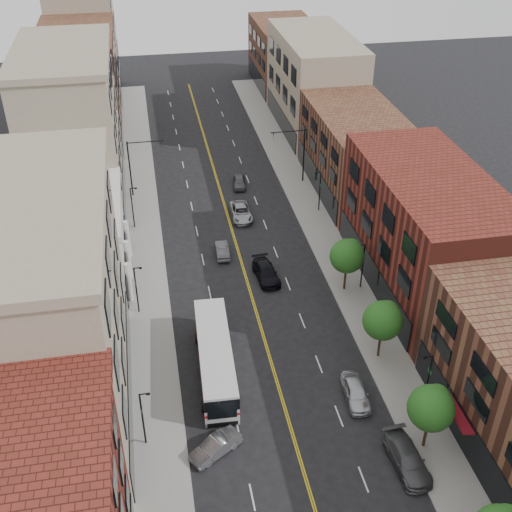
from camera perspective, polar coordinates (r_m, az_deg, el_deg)
sidewalk_left at (r=71.31m, az=-9.82°, el=0.57°), size 4.00×110.00×0.15m
sidewalk_right at (r=73.73m, az=5.85°, el=2.11°), size 4.00×110.00×0.15m
bldg_l_tanoffice at (r=48.81m, az=-18.03°, el=-5.24°), size 10.00×22.00×18.00m
bldg_l_white at (r=66.34m, az=-16.03°, el=0.96°), size 10.00×14.00×8.00m
bldg_l_far_a at (r=79.28m, az=-15.94°, el=10.53°), size 10.00×20.00×18.00m
bldg_l_far_b at (r=98.52m, az=-15.20°, el=14.14°), size 10.00×20.00×15.00m
bldg_l_far_c at (r=115.07m, az=-15.01°, el=18.18°), size 10.00×16.00×20.00m
bldg_r_mid at (r=64.24m, az=14.79°, el=2.14°), size 10.00×22.00×12.00m
bldg_r_far_a at (r=81.86m, az=8.95°, el=9.09°), size 10.00×20.00×10.00m
bldg_r_far_b at (r=99.82m, az=5.21°, el=15.08°), size 10.00×22.00×14.00m
bldg_r_far_c at (r=118.79m, az=2.59°, el=17.42°), size 10.00×18.00×11.00m
tree_r_1 at (r=48.47m, az=15.37°, el=-12.77°), size 3.40×3.40×5.59m
tree_r_2 at (r=55.10m, az=11.26°, el=-5.52°), size 3.40×3.40×5.59m
tree_r_3 at (r=62.63m, az=8.16°, el=0.10°), size 3.40×3.40×5.59m
lamp_l_1 at (r=48.48m, az=-10.01°, el=-13.83°), size 0.81×0.55×5.05m
lamp_l_2 at (r=60.59m, az=-10.56°, el=-2.77°), size 0.81×0.55×5.05m
lamp_l_3 at (r=74.18m, az=-10.92°, el=4.43°), size 0.81×0.55×5.05m
lamp_r_1 at (r=52.30m, az=15.04°, el=-10.35°), size 0.81×0.55×5.05m
lamp_r_2 at (r=63.68m, az=9.44°, el=-0.66°), size 0.81×0.55×5.05m
lamp_r_3 at (r=76.73m, az=5.66°, el=5.93°), size 0.81×0.55×5.05m
signal_mast_left at (r=80.58m, az=-10.68°, el=8.23°), size 4.49×0.18×7.20m
signal_mast_right at (r=82.79m, az=3.79°, el=9.45°), size 4.49×0.18×7.20m
city_bus at (r=54.07m, az=-3.65°, el=-8.88°), size 3.39×12.47×3.18m
car_angle_b at (r=49.05m, az=-3.60°, el=-16.55°), size 4.23×3.34×1.35m
car_parked_mid at (r=49.35m, az=13.30°, el=-17.14°), size 2.42×5.36×1.52m
car_parked_far at (r=53.12m, az=8.86°, el=-11.88°), size 2.03×4.55×1.52m
car_lane_behind at (r=69.25m, az=-3.02°, el=0.54°), size 1.52×3.91×1.27m
car_lane_a at (r=65.46m, az=0.90°, el=-1.48°), size 2.49×5.21×1.46m
car_lane_b at (r=76.12m, az=-1.35°, el=3.93°), size 2.41×5.18×1.44m
car_lane_c at (r=83.22m, az=-1.49°, el=6.62°), size 2.06×4.11×1.34m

